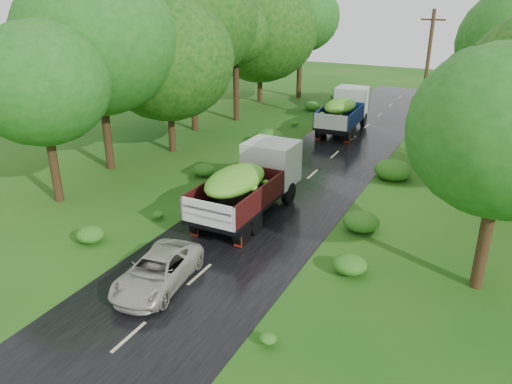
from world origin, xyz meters
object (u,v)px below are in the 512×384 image
Objects in this scene: truck_far at (345,109)px; utility_pole at (426,77)px; truck_near at (251,181)px; car at (157,271)px.

truck_far is 6.18m from utility_pole.
utility_pole is (4.96, 15.52, 2.79)m from truck_near.
car is 0.49× the size of utility_pole.
truck_far is at bearing 177.71° from utility_pole.
car is at bearing -91.62° from truck_far.
truck_near is 0.81× the size of utility_pole.
truck_far is (-0.50, 16.14, -0.04)m from truck_near.
truck_near reaches higher than truck_far.
truck_far is 23.13m from car.
utility_pole is at bearing 72.86° from truck_near.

